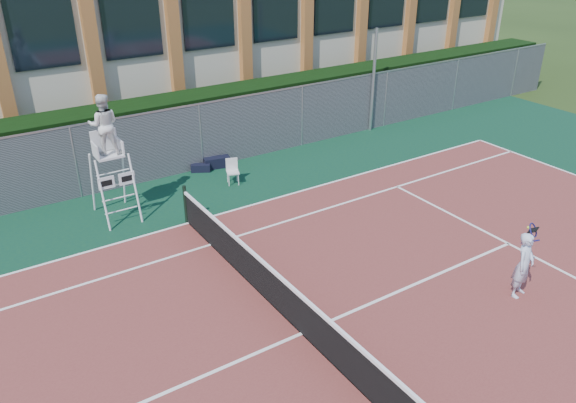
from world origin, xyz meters
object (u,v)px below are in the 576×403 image
plastic_chair (232,169)px  umpire_chair (104,128)px  tennis_player (524,265)px  steel_pole (373,81)px

plastic_chair → umpire_chair: bearing=-177.4°
umpire_chair → tennis_player: umpire_chair is taller
steel_pole → umpire_chair: 10.83m
umpire_chair → plastic_chair: size_ratio=4.41×
tennis_player → umpire_chair: bearing=126.0°
steel_pole → plastic_chair: 7.24m
plastic_chair → steel_pole: bearing=12.1°
steel_pole → tennis_player: 11.20m
plastic_chair → tennis_player: 9.07m
tennis_player → plastic_chair: bearing=105.7°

